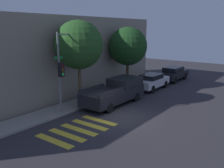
{
  "coord_description": "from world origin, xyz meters",
  "views": [
    {
      "loc": [
        -12.5,
        -8.59,
        5.58
      ],
      "look_at": [
        1.82,
        2.1,
        1.6
      ],
      "focal_mm": 40.0,
      "sensor_mm": 36.0,
      "label": 1
    }
  ],
  "objects": [
    {
      "name": "ground_plane",
      "position": [
        0.0,
        0.0,
        0.0
      ],
      "size": [
        60.0,
        60.0,
        0.0
      ],
      "primitive_type": "plane",
      "color": "#2D2B30"
    },
    {
      "name": "sedan_middle",
      "position": [
        13.06,
        2.1,
        0.8
      ],
      "size": [
        4.7,
        1.77,
        1.51
      ],
      "color": "black",
      "rests_on": "ground"
    },
    {
      "name": "traffic_light_pole",
      "position": [
        -1.6,
        3.37,
        3.49
      ],
      "size": [
        2.22,
        0.56,
        5.38
      ],
      "color": "slate",
      "rests_on": "ground"
    },
    {
      "name": "pickup_truck",
      "position": [
        2.3,
        2.1,
        0.93
      ],
      "size": [
        5.58,
        2.08,
        1.82
      ],
      "color": "black",
      "rests_on": "ground"
    },
    {
      "name": "crosswalk",
      "position": [
        -3.06,
        0.8,
        0.0
      ],
      "size": [
        4.06,
        2.6,
        0.0
      ],
      "color": "gold",
      "rests_on": "ground"
    },
    {
      "name": "tree_near_corner",
      "position": [
        0.38,
        3.98,
        4.44
      ],
      "size": [
        3.49,
        3.49,
        6.2
      ],
      "color": "brown",
      "rests_on": "ground"
    },
    {
      "name": "sedan_near_corner",
      "position": [
        8.01,
        2.1,
        0.77
      ],
      "size": [
        4.2,
        1.75,
        1.44
      ],
      "color": "silver",
      "rests_on": "ground"
    },
    {
      "name": "sidewalk",
      "position": [
        0.0,
        4.19,
        0.07
      ],
      "size": [
        26.0,
        1.97,
        0.14
      ],
      "primitive_type": "cube",
      "color": "gray",
      "rests_on": "ground"
    },
    {
      "name": "tree_midblock",
      "position": [
        6.76,
        3.98,
        3.99
      ],
      "size": [
        3.51,
        3.51,
        5.76
      ],
      "color": "#4C3823",
      "rests_on": "ground"
    },
    {
      "name": "building_row",
      "position": [
        0.0,
        8.57,
        3.29
      ],
      "size": [
        26.0,
        6.0,
        6.57
      ],
      "primitive_type": "cube",
      "color": "gray",
      "rests_on": "ground"
    }
  ]
}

